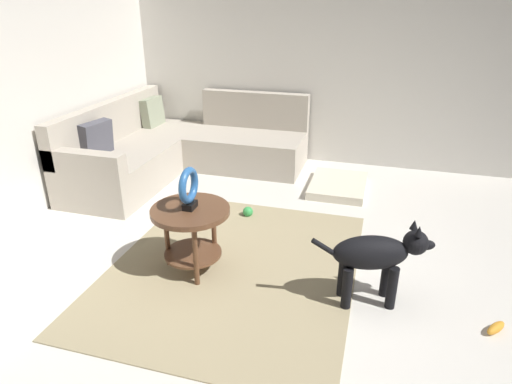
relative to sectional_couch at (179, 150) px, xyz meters
name	(u,v)px	position (x,y,z in m)	size (l,w,h in m)	color
ground_plane	(317,299)	(-1.99, -2.02, -0.34)	(6.00, 6.00, 0.10)	silver
wall_right	(362,55)	(0.95, -2.02, 1.06)	(0.12, 6.00, 2.70)	silver
area_rug	(234,267)	(-1.84, -1.32, -0.28)	(2.30, 1.90, 0.01)	tan
sectional_couch	(179,150)	(0.00, 0.00, 0.00)	(2.20, 2.25, 0.88)	#B2A899
side_table	(191,223)	(-1.94, -1.02, 0.13)	(0.60, 0.60, 0.54)	brown
torus_sculpture	(189,187)	(-1.94, -1.02, 0.42)	(0.28, 0.08, 0.33)	black
dog_bed_mat	(338,185)	(-0.01, -1.94, -0.24)	(0.80, 0.60, 0.09)	beige
dog	(376,256)	(-1.97, -2.40, 0.09)	(0.37, 0.82, 0.63)	black
dog_toy_ball	(248,212)	(-0.93, -1.16, -0.24)	(0.10, 0.10, 0.10)	green
dog_toy_bone	(496,328)	(-2.07, -3.20, -0.26)	(0.18, 0.06, 0.06)	orange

